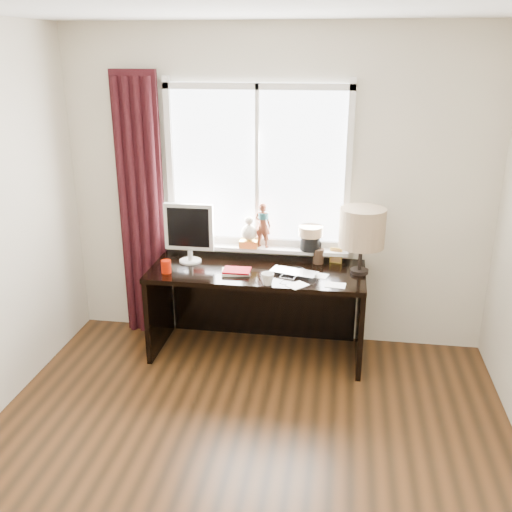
% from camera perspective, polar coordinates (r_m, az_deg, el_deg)
% --- Properties ---
extents(floor, '(3.50, 4.00, 0.00)m').
position_cam_1_polar(floor, '(3.52, -2.50, -22.77)').
color(floor, '#4E2C13').
rests_on(floor, ground).
extents(wall_back, '(3.50, 0.00, 2.60)m').
position_cam_1_polar(wall_back, '(4.69, 2.02, 6.51)').
color(wall_back, beige).
rests_on(wall_back, ground).
extents(laptop, '(0.41, 0.32, 0.03)m').
position_cam_1_polar(laptop, '(4.42, 3.86, -1.68)').
color(laptop, silver).
rests_on(laptop, desk).
extents(mug, '(0.13, 0.13, 0.10)m').
position_cam_1_polar(mug, '(4.21, 1.17, -2.26)').
color(mug, white).
rests_on(mug, desk).
extents(red_cup, '(0.08, 0.08, 0.10)m').
position_cam_1_polar(red_cup, '(4.49, -8.98, -1.05)').
color(red_cup, '#9C1100').
rests_on(red_cup, desk).
extents(window, '(1.52, 0.23, 1.40)m').
position_cam_1_polar(window, '(4.66, 0.14, 6.49)').
color(window, white).
rests_on(window, ground).
extents(curtain, '(0.38, 0.09, 2.25)m').
position_cam_1_polar(curtain, '(4.91, -11.41, 4.51)').
color(curtain, black).
rests_on(curtain, floor).
extents(desk, '(1.70, 0.70, 0.75)m').
position_cam_1_polar(desk, '(4.70, 0.29, -3.67)').
color(desk, black).
rests_on(desk, floor).
extents(monitor, '(0.40, 0.18, 0.49)m').
position_cam_1_polar(monitor, '(4.62, -6.72, 2.65)').
color(monitor, beige).
rests_on(monitor, desk).
extents(notebook_stack, '(0.25, 0.20, 0.03)m').
position_cam_1_polar(notebook_stack, '(4.44, -1.99, -1.54)').
color(notebook_stack, beige).
rests_on(notebook_stack, desk).
extents(brush_holder, '(0.09, 0.09, 0.25)m').
position_cam_1_polar(brush_holder, '(4.66, 6.25, 0.00)').
color(brush_holder, black).
rests_on(brush_holder, desk).
extents(icon_frame, '(0.10, 0.04, 0.13)m').
position_cam_1_polar(icon_frame, '(4.67, 8.00, 0.06)').
color(icon_frame, gold).
rests_on(icon_frame, desk).
extents(table_lamp, '(0.35, 0.35, 0.52)m').
position_cam_1_polar(table_lamp, '(4.40, 10.57, 2.72)').
color(table_lamp, black).
rests_on(table_lamp, desk).
extents(loose_papers, '(0.45, 0.38, 0.00)m').
position_cam_1_polar(loose_papers, '(4.30, 6.11, -2.58)').
color(loose_papers, white).
rests_on(loose_papers, desk).
extents(desk_cables, '(0.24, 0.20, 0.01)m').
position_cam_1_polar(desk_cables, '(4.49, 3.86, -1.44)').
color(desk_cables, black).
rests_on(desk_cables, desk).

